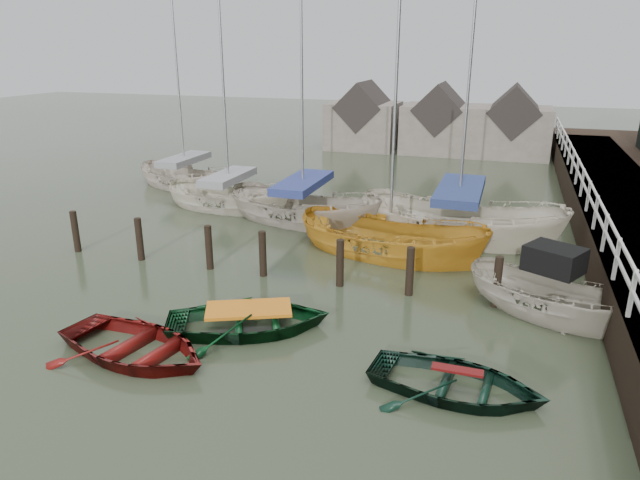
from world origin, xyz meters
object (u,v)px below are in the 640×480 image
(rowboat_dkgreen, at_px, (455,393))
(sailboat_b, at_px, (303,220))
(rowboat_red, at_px, (136,356))
(sailboat_c, at_px, (389,253))
(rowboat_green, at_px, (250,330))
(sailboat_d, at_px, (456,235))
(motorboat, at_px, (547,313))
(sailboat_a, at_px, (230,207))
(sailboat_e, at_px, (186,186))

(rowboat_dkgreen, relative_size, sailboat_b, 0.28)
(rowboat_red, relative_size, sailboat_c, 0.36)
(rowboat_green, relative_size, sailboat_d, 0.34)
(rowboat_dkgreen, distance_m, motorboat, 4.61)
(sailboat_a, xyz_separation_m, sailboat_b, (3.62, -0.80, -0.01))
(rowboat_dkgreen, bearing_deg, rowboat_green, 83.14)
(rowboat_red, distance_m, sailboat_a, 12.19)
(sailboat_a, height_order, sailboat_e, sailboat_a)
(rowboat_green, distance_m, sailboat_a, 11.15)
(motorboat, bearing_deg, sailboat_a, 90.38)
(sailboat_c, height_order, sailboat_d, sailboat_d)
(sailboat_d, bearing_deg, rowboat_dkgreen, -162.13)
(rowboat_green, bearing_deg, rowboat_dkgreen, -127.30)
(rowboat_red, height_order, sailboat_a, sailboat_a)
(sailboat_a, bearing_deg, rowboat_red, -158.25)
(rowboat_green, relative_size, rowboat_dkgreen, 1.13)
(rowboat_green, height_order, sailboat_b, sailboat_b)
(rowboat_red, xyz_separation_m, sailboat_c, (4.00, 8.31, 0.01))
(rowboat_green, xyz_separation_m, rowboat_dkgreen, (5.04, -1.12, 0.00))
(rowboat_green, relative_size, sailboat_e, 0.37)
(rowboat_dkgreen, height_order, sailboat_a, sailboat_a)
(sailboat_a, bearing_deg, rowboat_dkgreen, -131.24)
(sailboat_e, bearing_deg, sailboat_d, -85.41)
(motorboat, height_order, sailboat_a, sailboat_a)
(rowboat_green, xyz_separation_m, sailboat_b, (-1.86, 8.91, 0.06))
(rowboat_dkgreen, height_order, sailboat_d, sailboat_d)
(motorboat, xyz_separation_m, sailboat_c, (-4.80, 3.29, -0.08))
(rowboat_red, xyz_separation_m, sailboat_a, (-3.59, 11.64, 0.07))
(rowboat_dkgreen, distance_m, sailboat_a, 15.09)
(rowboat_green, xyz_separation_m, sailboat_c, (2.11, 6.38, 0.01))
(rowboat_dkgreen, relative_size, sailboat_d, 0.30)
(sailboat_d, bearing_deg, sailboat_b, 101.93)
(rowboat_red, xyz_separation_m, sailboat_e, (-7.37, 14.41, 0.06))
(rowboat_red, distance_m, sailboat_e, 16.19)
(motorboat, relative_size, sailboat_e, 0.45)
(motorboat, relative_size, sailboat_d, 0.41)
(rowboat_red, xyz_separation_m, rowboat_green, (1.89, 1.93, 0.00))
(rowboat_green, bearing_deg, motorboat, -90.69)
(motorboat, bearing_deg, sailboat_e, 88.36)
(sailboat_b, bearing_deg, sailboat_d, -76.61)
(rowboat_green, distance_m, motorboat, 7.57)
(rowboat_red, relative_size, rowboat_green, 0.98)
(motorboat, bearing_deg, sailboat_c, 84.10)
(sailboat_c, xyz_separation_m, sailboat_e, (-11.37, 6.10, 0.06))
(sailboat_c, bearing_deg, motorboat, -111.12)
(sailboat_c, relative_size, sailboat_e, 1.00)
(sailboat_b, relative_size, sailboat_e, 1.15)
(rowboat_red, xyz_separation_m, rowboat_dkgreen, (6.92, 0.81, 0.00))
(motorboat, distance_m, sailboat_b, 10.53)
(sailboat_c, bearing_deg, sailboat_d, -24.62)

